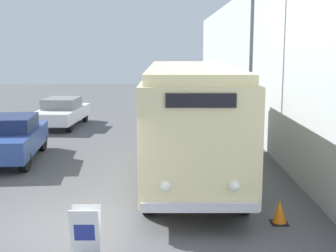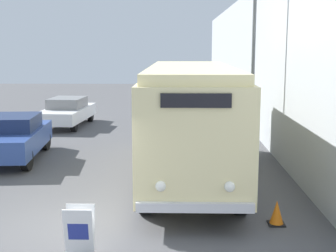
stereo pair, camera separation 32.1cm
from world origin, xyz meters
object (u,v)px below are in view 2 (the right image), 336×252
streetlamp (254,26)px  parked_car_near (15,137)px  traffic_cone (277,213)px  sign_board (79,232)px  vintage_bus (190,115)px  parked_car_mid (67,111)px

streetlamp → parked_car_near: streetlamp is taller
parked_car_near → traffic_cone: bearing=-41.9°
sign_board → parked_car_near: size_ratio=0.20×
vintage_bus → parked_car_mid: 10.79m
parked_car_near → streetlamp: bearing=-5.4°
traffic_cone → parked_car_near: bearing=143.2°
vintage_bus → parked_car_near: bearing=161.2°
vintage_bus → parked_car_near: size_ratio=2.00×
sign_board → parked_car_near: 8.34m
vintage_bus → sign_board: size_ratio=9.77×
sign_board → vintage_bus: bearing=68.0°
parked_car_near → traffic_cone: 9.72m
vintage_bus → parked_car_near: 6.40m
parked_car_mid → streetlamp: bearing=-38.0°
streetlamp → vintage_bus: bearing=-136.4°
streetlamp → traffic_cone: bearing=-92.8°
sign_board → parked_car_mid: 14.85m
sign_board → parked_car_near: parked_car_near is taller
parked_car_near → parked_car_mid: parked_car_near is taller
sign_board → traffic_cone: bearing=22.0°
vintage_bus → streetlamp: (2.10, 2.00, 2.65)m
parked_car_mid → traffic_cone: bearing=-55.6°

